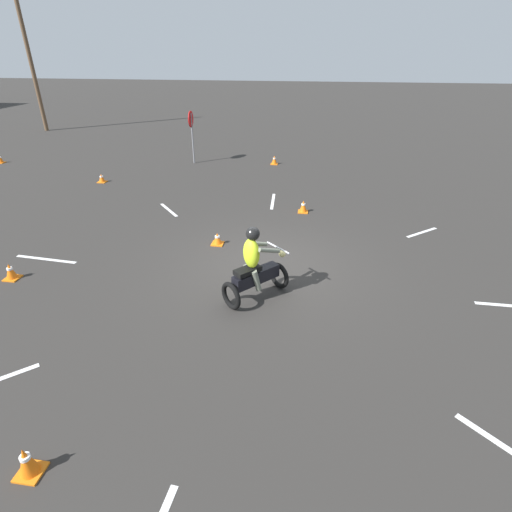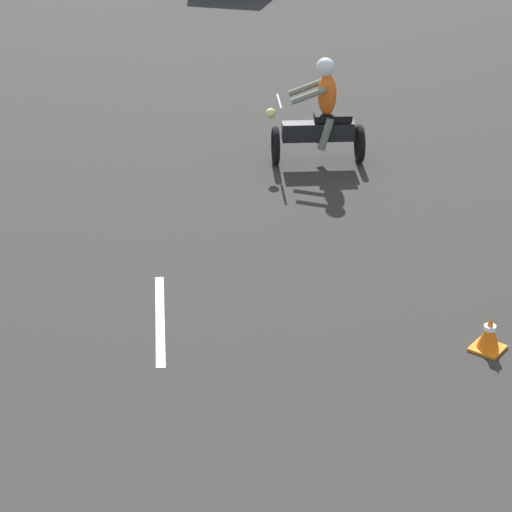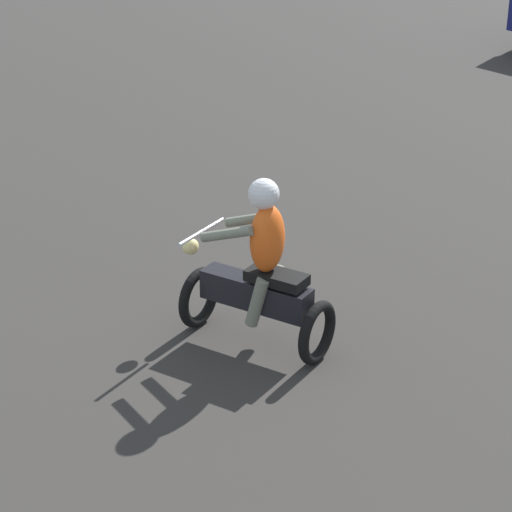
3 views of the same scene
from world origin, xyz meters
The scene contains 1 object.
motorcycle_rider_background centered at (-5.95, 9.17, 0.73)m, with size 1.45×1.37×1.66m.
Camera 3 is at (1.85, 6.79, 4.72)m, focal length 70.00 mm.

